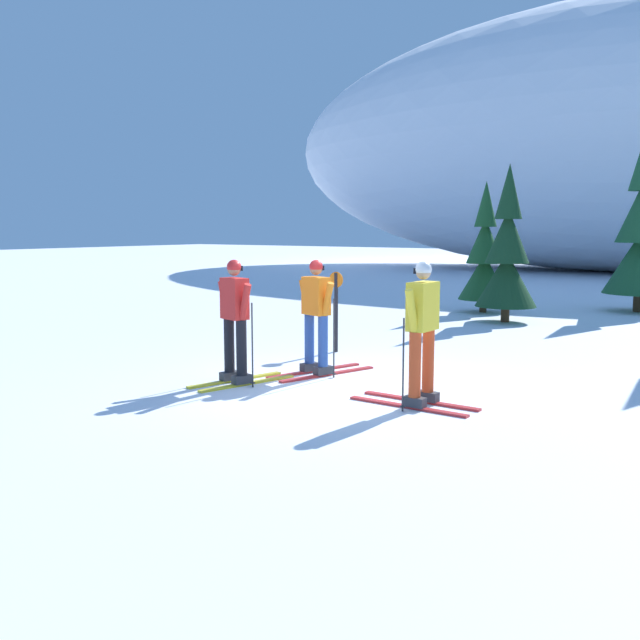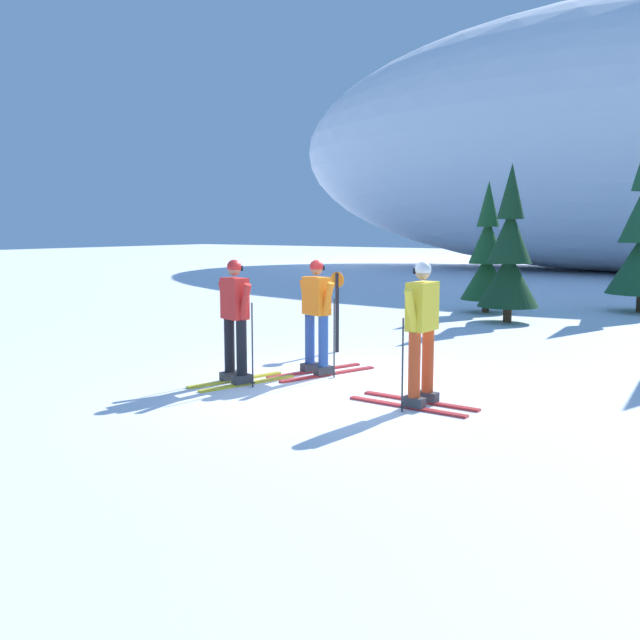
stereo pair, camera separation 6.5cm
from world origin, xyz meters
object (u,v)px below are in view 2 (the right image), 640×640
trail_marker_post (337,307)px  pine_tree_far_left (487,258)px  skier_orange_jacket (317,315)px  skier_yellow_jacket (421,330)px  pine_tree_left (509,257)px  skier_red_jacket (235,319)px

trail_marker_post → pine_tree_far_left: bearing=90.2°
skier_orange_jacket → trail_marker_post: (-0.81, 1.80, -0.09)m
skier_yellow_jacket → pine_tree_far_left: pine_tree_far_left is taller
skier_orange_jacket → trail_marker_post: bearing=114.2°
pine_tree_left → skier_yellow_jacket: bearing=-77.4°
pine_tree_left → trail_marker_post: (-1.12, -5.64, -0.73)m
pine_tree_far_left → pine_tree_left: pine_tree_left is taller
skier_yellow_jacket → skier_orange_jacket: 2.34m
skier_red_jacket → pine_tree_left: 8.70m
trail_marker_post → skier_orange_jacket: bearing=-65.8°
skier_yellow_jacket → pine_tree_far_left: (-3.01, 9.84, 0.46)m
pine_tree_far_left → pine_tree_left: 1.92m
skier_orange_jacket → pine_tree_left: bearing=87.6°
skier_orange_jacket → pine_tree_left: 7.48m
skier_red_jacket → pine_tree_left: (0.89, 8.63, 0.61)m
skier_red_jacket → pine_tree_far_left: pine_tree_far_left is taller
pine_tree_far_left → pine_tree_left: bearing=-53.4°
skier_orange_jacket → trail_marker_post: 1.98m
skier_yellow_jacket → trail_marker_post: skier_yellow_jacket is taller
skier_orange_jacket → trail_marker_post: size_ratio=1.26×
skier_yellow_jacket → skier_red_jacket: (-2.76, -0.33, -0.04)m
skier_yellow_jacket → pine_tree_far_left: size_ratio=0.53×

